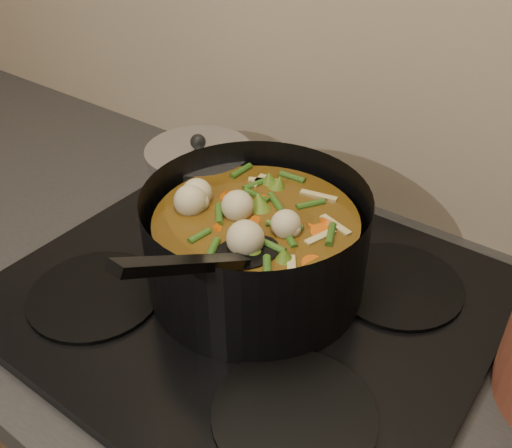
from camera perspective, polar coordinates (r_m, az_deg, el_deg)
The scene contains 3 objects.
stovetop at distance 0.79m, azimuth -0.83°, elevation -7.15°, with size 0.62×0.54×0.03m.
stockpot at distance 0.75m, azimuth -0.01°, elevation -2.11°, with size 0.36×0.43×0.22m.
saucepan at distance 0.91m, azimuth -5.57°, elevation 4.42°, with size 0.17×0.17×0.14m.
Camera 1 is at (0.35, 1.47, 1.46)m, focal length 40.00 mm.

